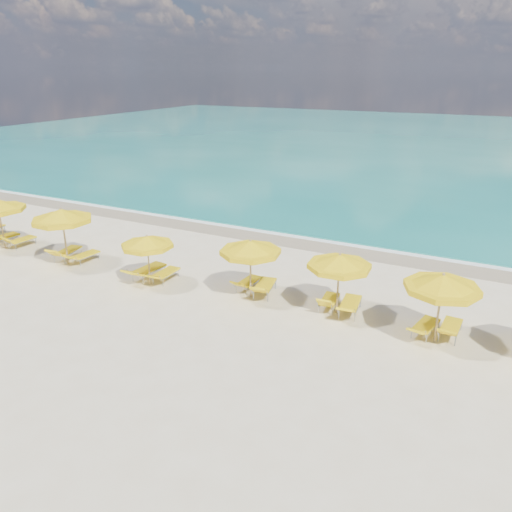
% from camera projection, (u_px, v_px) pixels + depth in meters
% --- Properties ---
extents(ground_plane, '(120.00, 120.00, 0.00)m').
position_uv_depth(ground_plane, '(238.00, 297.00, 19.27)').
color(ground_plane, beige).
extents(ocean, '(120.00, 80.00, 0.30)m').
position_uv_depth(ocean, '(432.00, 142.00, 59.32)').
color(ocean, '#136E64').
rests_on(ocean, ground).
extents(wet_sand_band, '(120.00, 2.60, 0.01)m').
position_uv_depth(wet_sand_band, '(308.00, 242.00, 25.45)').
color(wet_sand_band, tan).
rests_on(wet_sand_band, ground).
extents(foam_line, '(120.00, 1.20, 0.03)m').
position_uv_depth(foam_line, '(314.00, 237.00, 26.12)').
color(foam_line, white).
rests_on(foam_line, ground).
extents(whitecap_near, '(14.00, 0.36, 0.05)m').
position_uv_depth(whitecap_near, '(279.00, 191.00, 36.00)').
color(whitecap_near, white).
rests_on(whitecap_near, ground).
extents(whitecap_far, '(18.00, 0.30, 0.05)m').
position_uv_depth(whitecap_far, '(496.00, 191.00, 35.91)').
color(whitecap_far, white).
rests_on(whitecap_far, ground).
extents(umbrella_2, '(3.43, 3.43, 2.63)m').
position_uv_depth(umbrella_2, '(62.00, 216.00, 21.76)').
color(umbrella_2, tan).
rests_on(umbrella_2, ground).
extents(umbrella_3, '(2.67, 2.67, 2.13)m').
position_uv_depth(umbrella_3, '(147.00, 242.00, 19.81)').
color(umbrella_3, tan).
rests_on(umbrella_3, ground).
extents(umbrella_4, '(2.78, 2.78, 2.36)m').
position_uv_depth(umbrella_4, '(250.00, 248.00, 18.59)').
color(umbrella_4, tan).
rests_on(umbrella_4, ground).
extents(umbrella_5, '(2.91, 2.91, 2.31)m').
position_uv_depth(umbrella_5, '(339.00, 262.00, 17.36)').
color(umbrella_5, tan).
rests_on(umbrella_5, ground).
extents(umbrella_6, '(2.41, 2.41, 2.41)m').
position_uv_depth(umbrella_6, '(443.00, 283.00, 15.43)').
color(umbrella_6, tan).
rests_on(umbrella_6, ground).
extents(lounger_1_left, '(0.92, 2.07, 0.73)m').
position_uv_depth(lounger_1_left, '(3.00, 240.00, 24.91)').
color(lounger_1_left, '#A5A8AD').
rests_on(lounger_1_left, ground).
extents(lounger_1_right, '(0.67, 1.70, 0.78)m').
position_uv_depth(lounger_1_right, '(22.00, 243.00, 24.67)').
color(lounger_1_right, '#A5A8AD').
rests_on(lounger_1_right, ground).
extents(lounger_2_left, '(0.91, 1.93, 0.83)m').
position_uv_depth(lounger_2_left, '(67.00, 254.00, 23.04)').
color(lounger_2_left, '#A5A8AD').
rests_on(lounger_2_left, ground).
extents(lounger_2_right, '(0.69, 1.75, 0.62)m').
position_uv_depth(lounger_2_right, '(85.00, 258.00, 22.72)').
color(lounger_2_right, '#A5A8AD').
rests_on(lounger_2_right, ground).
extents(lounger_3_left, '(0.86, 2.10, 0.76)m').
position_uv_depth(lounger_3_left, '(148.00, 273.00, 20.93)').
color(lounger_3_left, '#A5A8AD').
rests_on(lounger_3_left, ground).
extents(lounger_3_right, '(0.60, 1.78, 0.64)m').
position_uv_depth(lounger_3_right, '(166.00, 276.00, 20.70)').
color(lounger_3_right, '#A5A8AD').
rests_on(lounger_3_right, ground).
extents(lounger_4_left, '(0.63, 1.68, 0.69)m').
position_uv_depth(lounger_4_left, '(248.00, 285.00, 19.89)').
color(lounger_4_left, '#A5A8AD').
rests_on(lounger_4_left, ground).
extents(lounger_4_right, '(0.99, 1.99, 0.81)m').
position_uv_depth(lounger_4_right, '(265.00, 289.00, 19.40)').
color(lounger_4_right, '#A5A8AD').
rests_on(lounger_4_right, ground).
extents(lounger_5_left, '(0.69, 1.64, 0.78)m').
position_uv_depth(lounger_5_left, '(329.00, 303.00, 18.30)').
color(lounger_5_left, '#A5A8AD').
rests_on(lounger_5_left, ground).
extents(lounger_5_right, '(0.83, 1.97, 0.74)m').
position_uv_depth(lounger_5_right, '(350.00, 308.00, 17.92)').
color(lounger_5_right, '#A5A8AD').
rests_on(lounger_5_right, ground).
extents(lounger_6_left, '(0.89, 1.80, 0.63)m').
position_uv_depth(lounger_6_left, '(425.00, 329.00, 16.51)').
color(lounger_6_left, '#A5A8AD').
rests_on(lounger_6_left, ground).
extents(lounger_6_right, '(0.67, 1.77, 0.73)m').
position_uv_depth(lounger_6_right, '(450.00, 331.00, 16.38)').
color(lounger_6_right, '#A5A8AD').
rests_on(lounger_6_right, ground).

